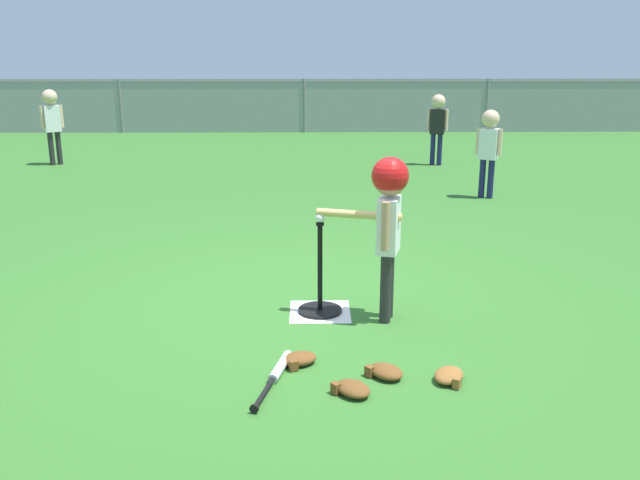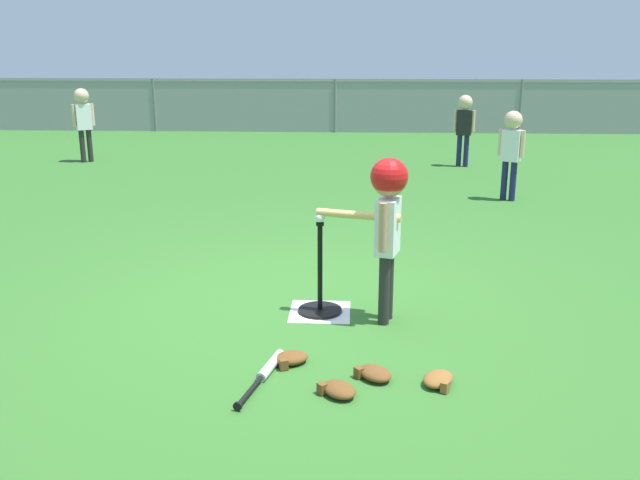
# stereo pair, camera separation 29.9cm
# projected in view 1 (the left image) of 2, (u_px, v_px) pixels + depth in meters

# --- Properties ---
(ground_plane) EXTENTS (60.00, 60.00, 0.00)m
(ground_plane) POSITION_uv_depth(u_px,v_px,m) (294.00, 304.00, 5.14)
(ground_plane) COLOR #336B28
(home_plate) EXTENTS (0.44, 0.44, 0.01)m
(home_plate) POSITION_uv_depth(u_px,v_px,m) (320.00, 312.00, 4.99)
(home_plate) COLOR white
(home_plate) RESTS_ON ground_plane
(batting_tee) EXTENTS (0.32, 0.32, 0.68)m
(batting_tee) POSITION_uv_depth(u_px,v_px,m) (320.00, 298.00, 4.96)
(batting_tee) COLOR black
(batting_tee) RESTS_ON ground_plane
(baseball_on_tee) EXTENTS (0.07, 0.07, 0.07)m
(baseball_on_tee) POSITION_uv_depth(u_px,v_px,m) (320.00, 218.00, 4.80)
(baseball_on_tee) COLOR white
(baseball_on_tee) RESTS_ON batting_tee
(batter_child) EXTENTS (0.63, 0.33, 1.17)m
(batter_child) POSITION_uv_depth(u_px,v_px,m) (388.00, 206.00, 4.64)
(batter_child) COLOR #262626
(batter_child) RESTS_ON ground_plane
(fielder_near_left) EXTENTS (0.29, 0.22, 1.11)m
(fielder_near_left) POSITION_uv_depth(u_px,v_px,m) (489.00, 142.00, 8.49)
(fielder_near_left) COLOR #191E4C
(fielder_near_left) RESTS_ON ground_plane
(fielder_deep_left) EXTENTS (0.31, 0.25, 1.19)m
(fielder_deep_left) POSITION_uv_depth(u_px,v_px,m) (52.00, 117.00, 10.83)
(fielder_deep_left) COLOR #262626
(fielder_deep_left) RESTS_ON ground_plane
(fielder_near_right) EXTENTS (0.32, 0.22, 1.12)m
(fielder_near_right) POSITION_uv_depth(u_px,v_px,m) (438.00, 120.00, 10.81)
(fielder_near_right) COLOR #191E4C
(fielder_near_right) RESTS_ON ground_plane
(spare_bat_silver) EXTENTS (0.21, 0.67, 0.06)m
(spare_bat_silver) POSITION_uv_depth(u_px,v_px,m) (277.00, 372.00, 4.02)
(spare_bat_silver) COLOR silver
(spare_bat_silver) RESTS_ON ground_plane
(glove_by_plate) EXTENTS (0.26, 0.27, 0.07)m
(glove_by_plate) POSITION_uv_depth(u_px,v_px,m) (352.00, 389.00, 3.82)
(glove_by_plate) COLOR brown
(glove_by_plate) RESTS_ON ground_plane
(glove_near_bats) EXTENTS (0.25, 0.27, 0.07)m
(glove_near_bats) POSITION_uv_depth(u_px,v_px,m) (449.00, 376.00, 3.97)
(glove_near_bats) COLOR brown
(glove_near_bats) RESTS_ON ground_plane
(glove_tossed_aside) EXTENTS (0.26, 0.24, 0.07)m
(glove_tossed_aside) POSITION_uv_depth(u_px,v_px,m) (299.00, 359.00, 4.17)
(glove_tossed_aside) COLOR brown
(glove_tossed_aside) RESTS_ON ground_plane
(glove_outfield_drop) EXTENTS (0.26, 0.27, 0.07)m
(glove_outfield_drop) POSITION_uv_depth(u_px,v_px,m) (385.00, 371.00, 4.02)
(glove_outfield_drop) COLOR brown
(glove_outfield_drop) RESTS_ON ground_plane
(outfield_fence) EXTENTS (16.06, 0.06, 1.15)m
(outfield_fence) POSITION_uv_depth(u_px,v_px,m) (304.00, 104.00, 14.87)
(outfield_fence) COLOR slate
(outfield_fence) RESTS_ON ground_plane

